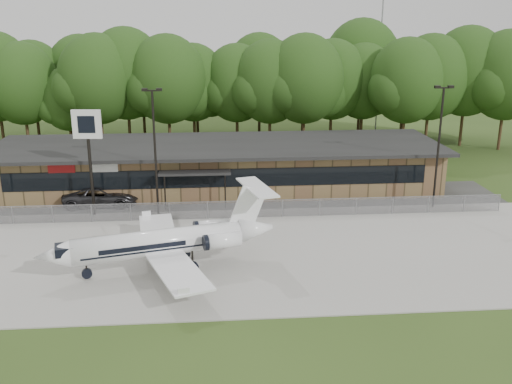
{
  "coord_description": "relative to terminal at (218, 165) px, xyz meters",
  "views": [
    {
      "loc": [
        -0.58,
        -27.87,
        15.34
      ],
      "look_at": [
        2.62,
        12.0,
        3.12
      ],
      "focal_mm": 40.0,
      "sensor_mm": 36.0,
      "label": 1
    }
  ],
  "objects": [
    {
      "name": "terminal",
      "position": [
        0.0,
        0.0,
        0.0
      ],
      "size": [
        41.0,
        11.65,
        4.3
      ],
      "color": "olive",
      "rests_on": "ground"
    },
    {
      "name": "pole_sign",
      "position": [
        -10.16,
        -7.14,
        4.4
      ],
      "size": [
        2.27,
        0.45,
        8.6
      ],
      "rotation": [
        0.0,
        0.0,
        -0.09
      ],
      "color": "black",
      "rests_on": "ground"
    },
    {
      "name": "suv",
      "position": [
        -10.01,
        -4.74,
        -1.31
      ],
      "size": [
        6.28,
        2.96,
        1.74
      ],
      "primitive_type": "imported",
      "rotation": [
        0.0,
        0.0,
        1.58
      ],
      "color": "#353437",
      "rests_on": "ground"
    },
    {
      "name": "business_jet",
      "position": [
        -3.5,
        -18.11,
        -0.37
      ],
      "size": [
        14.95,
        13.44,
        5.06
      ],
      "rotation": [
        0.0,
        0.0,
        0.25
      ],
      "color": "white",
      "rests_on": "ground"
    },
    {
      "name": "fence",
      "position": [
        0.0,
        -8.94,
        -1.4
      ],
      "size": [
        46.0,
        0.04,
        1.52
      ],
      "color": "gray",
      "rests_on": "ground"
    },
    {
      "name": "treeline",
      "position": [
        0.0,
        18.06,
        5.32
      ],
      "size": [
        72.0,
        12.0,
        15.0
      ],
      "primitive_type": null,
      "color": "#1C3E13",
      "rests_on": "ground"
    },
    {
      "name": "light_pole_mid",
      "position": [
        -5.0,
        -7.44,
        3.8
      ],
      "size": [
        1.55,
        0.3,
        10.23
      ],
      "color": "black",
      "rests_on": "ground"
    },
    {
      "name": "radio_mast",
      "position": [
        22.0,
        24.06,
        10.32
      ],
      "size": [
        0.2,
        0.2,
        25.0
      ],
      "primitive_type": "cylinder",
      "color": "gray",
      "rests_on": "ground"
    },
    {
      "name": "parking_lot",
      "position": [
        0.0,
        -4.44,
        -2.15
      ],
      "size": [
        50.0,
        9.0,
        0.06
      ],
      "primitive_type": "cube",
      "color": "#383835",
      "rests_on": "ground"
    },
    {
      "name": "apron",
      "position": [
        0.0,
        -15.94,
        -2.14
      ],
      "size": [
        64.0,
        18.0,
        0.08
      ],
      "primitive_type": "cube",
      "color": "#9E9B93",
      "rests_on": "ground"
    },
    {
      "name": "ground",
      "position": [
        0.0,
        -23.94,
        -2.18
      ],
      "size": [
        160.0,
        160.0,
        0.0
      ],
      "primitive_type": "plane",
      "color": "#2F4619",
      "rests_on": "ground"
    },
    {
      "name": "light_pole_right",
      "position": [
        18.0,
        -7.44,
        3.8
      ],
      "size": [
        1.55,
        0.3,
        10.23
      ],
      "color": "black",
      "rests_on": "ground"
    }
  ]
}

